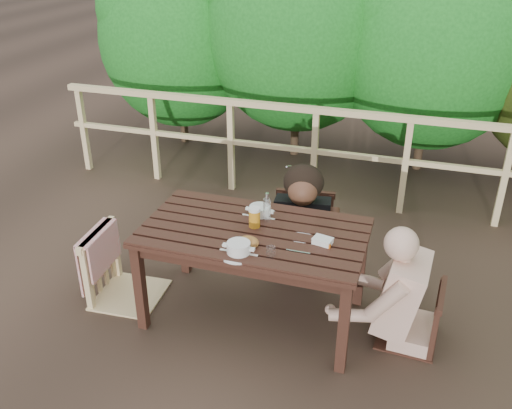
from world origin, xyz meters
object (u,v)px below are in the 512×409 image
(chair_right, at_px, (414,289))
(beer_glass, at_px, (254,218))
(bread_roll, at_px, (248,242))
(bottle, at_px, (267,208))
(butter_tub, at_px, (323,242))
(diner_right, at_px, (425,254))
(chair_far, at_px, (304,206))
(soup_far, at_px, (260,211))
(tumbler, at_px, (271,252))
(chair_left, at_px, (124,239))
(table, at_px, (254,274))
(soup_near, at_px, (239,248))
(woman, at_px, (305,182))

(chair_right, bearing_deg, beer_glass, -84.39)
(chair_right, bearing_deg, bread_roll, -71.03)
(bottle, bearing_deg, butter_tub, -23.23)
(diner_right, bearing_deg, chair_far, 55.24)
(diner_right, relative_size, soup_far, 5.63)
(tumbler, bearing_deg, butter_tub, 39.80)
(chair_far, distance_m, beer_glass, 0.88)
(diner_right, bearing_deg, chair_right, 93.83)
(chair_left, relative_size, tumbler, 14.23)
(table, height_order, chair_right, chair_right)
(table, relative_size, chair_far, 1.50)
(chair_far, distance_m, bottle, 0.79)
(chair_right, xyz_separation_m, bread_roll, (-1.08, -0.29, 0.34))
(chair_right, relative_size, butter_tub, 6.59)
(chair_right, height_order, beer_glass, beer_glass)
(table, height_order, soup_far, soup_far)
(chair_left, xyz_separation_m, diner_right, (2.14, 0.16, 0.19))
(diner_right, relative_size, soup_near, 5.48)
(chair_right, distance_m, butter_tub, 0.71)
(chair_right, bearing_deg, chair_far, -125.63)
(diner_right, distance_m, bread_roll, 1.15)
(woman, bearing_deg, soup_near, 73.77)
(chair_left, distance_m, tumbler, 1.24)
(table, xyz_separation_m, butter_tub, (0.49, -0.04, 0.39))
(chair_left, relative_size, woman, 0.72)
(soup_near, height_order, bottle, bottle)
(chair_far, height_order, butter_tub, chair_far)
(table, height_order, bottle, bottle)
(soup_near, xyz_separation_m, tumbler, (0.21, 0.03, -0.01))
(table, distance_m, beer_glass, 0.44)
(bread_roll, bearing_deg, butter_tub, 21.20)
(bread_roll, height_order, butter_tub, bread_roll)
(chair_right, xyz_separation_m, soup_far, (-1.14, 0.14, 0.34))
(chair_left, height_order, bottle, chair_left)
(tumbler, bearing_deg, bottle, 109.85)
(soup_far, xyz_separation_m, beer_glass, (0.02, -0.18, 0.04))
(chair_left, height_order, bread_roll, chair_left)
(soup_far, bearing_deg, woman, 74.61)
(diner_right, distance_m, beer_glass, 1.15)
(chair_right, bearing_deg, bottle, -90.18)
(soup_far, xyz_separation_m, tumbler, (0.23, -0.50, -0.01))
(chair_left, relative_size, butter_tub, 8.15)
(bottle, xyz_separation_m, tumbler, (0.15, -0.43, -0.08))
(chair_far, bearing_deg, woman, 81.35)
(bottle, distance_m, tumbler, 0.46)
(soup_near, xyz_separation_m, bread_roll, (0.04, 0.09, -0.00))
(bread_roll, bearing_deg, bottle, 87.53)
(soup_near, bearing_deg, bottle, 83.67)
(chair_left, distance_m, diner_right, 2.15)
(soup_near, bearing_deg, butter_tub, 28.86)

